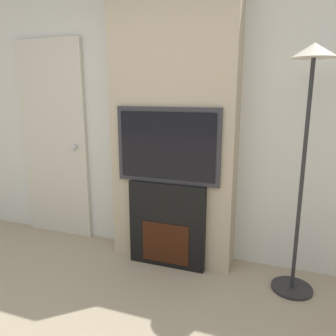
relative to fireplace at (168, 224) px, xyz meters
name	(u,v)px	position (x,y,z in m)	size (l,w,h in m)	color
wall_back	(180,116)	(0.00, 0.32, 0.96)	(6.00, 0.06, 2.70)	silver
chimney_breast	(174,117)	(0.00, 0.15, 0.96)	(1.13, 0.29, 2.70)	tan
fireplace	(168,224)	(0.00, 0.00, 0.00)	(0.71, 0.15, 0.79)	black
television	(168,146)	(0.00, 0.00, 0.73)	(0.93, 0.07, 0.66)	#2D2D33
floor_lamp	(308,116)	(1.09, -0.05, 1.01)	(0.32, 0.32, 1.90)	#262628
entry_door	(54,141)	(-1.40, 0.27, 0.66)	(0.80, 0.09, 2.10)	beige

